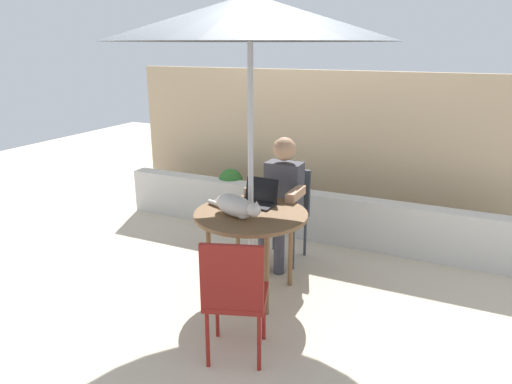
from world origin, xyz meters
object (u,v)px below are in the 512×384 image
laptop (259,197)px  potted_plant_near_fence (231,193)px  person_seated (281,195)px  patio_umbrella (250,18)px  cat (236,206)px  patio_table (251,220)px  chair_occupied (287,207)px  chair_empty (234,291)px

laptop → potted_plant_near_fence: (-0.95, 1.24, -0.45)m
person_seated → potted_plant_near_fence: bearing=140.0°
patio_umbrella → cat: 1.42m
cat → potted_plant_near_fence: 1.90m
patio_umbrella → patio_table: bearing=0.0°
laptop → potted_plant_near_fence: bearing=127.3°
patio_umbrella → person_seated: bearing=90.0°
chair_occupied → chair_empty: same height
cat → potted_plant_near_fence: size_ratio=0.95×
patio_umbrella → laptop: size_ratio=7.84×
patio_umbrella → potted_plant_near_fence: 2.60m
chair_occupied → laptop: 0.64m
chair_empty → person_seated: (-0.30, 1.53, 0.17)m
person_seated → potted_plant_near_fence: person_seated is taller
chair_occupied → laptop: laptop is taller
person_seated → potted_plant_near_fence: size_ratio=1.93×
patio_umbrella → chair_occupied: (0.00, 0.82, -1.71)m
chair_empty → potted_plant_near_fence: size_ratio=1.39×
chair_occupied → cat: size_ratio=1.47×
patio_table → person_seated: 0.66m
cat → potted_plant_near_fence: cat is taller
chair_empty → patio_table: bearing=108.9°
patio_umbrella → chair_occupied: bearing=90.0°
chair_occupied → person_seated: size_ratio=0.72×
patio_table → laptop: 0.28m
patio_umbrella → cat: patio_umbrella is taller
person_seated → potted_plant_near_fence: 1.33m
patio_table → laptop: (-0.03, 0.24, 0.13)m
cat → chair_occupied: bearing=85.7°
chair_empty → patio_umbrella: bearing=108.9°
patio_table → potted_plant_near_fence: (-0.98, 1.49, -0.32)m
chair_occupied → laptop: size_ratio=2.92×
chair_occupied → cat: cat is taller
patio_table → patio_umbrella: bearing=0.0°
patio_table → laptop: bearing=98.1°
potted_plant_near_fence → patio_umbrella: bearing=-56.5°
chair_empty → potted_plant_near_fence: (-1.28, 2.35, -0.18)m
chair_occupied → patio_umbrella: bearing=-90.0°
patio_umbrella → person_seated: 1.67m
chair_empty → potted_plant_near_fence: bearing=118.6°
potted_plant_near_fence → chair_empty: bearing=-61.4°
person_seated → laptop: (-0.03, -0.42, 0.10)m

